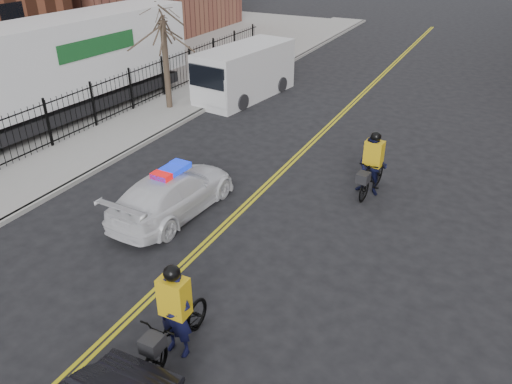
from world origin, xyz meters
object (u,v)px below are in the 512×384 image
object	(u,v)px
cyclist_far	(372,170)
semi_trailer	(58,65)
police_cruiser	(173,193)
cyclist_near	(176,324)
cargo_van	(243,73)

from	to	relation	value
cyclist_far	semi_trailer	bearing A→B (deg)	-178.03
police_cruiser	cyclist_far	size ratio (longest dim) A/B	2.18
semi_trailer	cyclist_near	world-z (taller)	semi_trailer
semi_trailer	cyclist_far	bearing A→B (deg)	1.07
cargo_van	cyclist_near	world-z (taller)	cargo_van
cyclist_near	cyclist_far	xyz separation A→B (m)	(1.68, 8.67, 0.09)
police_cruiser	semi_trailer	world-z (taller)	semi_trailer
police_cruiser	cyclist_near	size ratio (longest dim) A/B	2.13
cargo_van	semi_trailer	xyz separation A→B (m)	(-5.74, -6.43, 1.24)
cargo_van	cyclist_near	xyz separation A→B (m)	(6.95, -15.89, -0.48)
cyclist_near	cyclist_far	distance (m)	8.83
cargo_van	semi_trailer	size ratio (longest dim) A/B	0.45
semi_trailer	cyclist_far	xyz separation A→B (m)	(14.37, -0.78, -1.62)
police_cruiser	cyclist_far	xyz separation A→B (m)	(5.08, 3.96, 0.17)
cyclist_near	police_cruiser	bearing A→B (deg)	125.44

